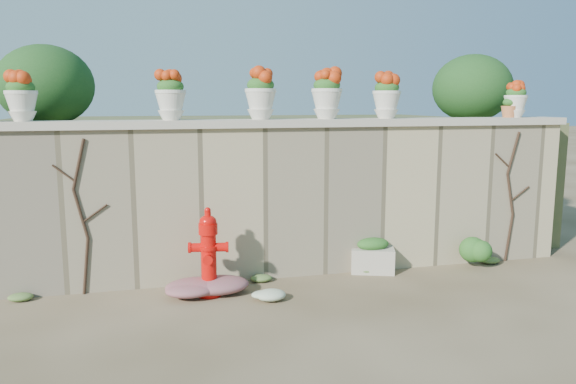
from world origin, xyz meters
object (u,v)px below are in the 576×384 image
object	(u,v)px
fire_hydrant	(209,252)
terracotta_pot	(509,109)
planter_box	(373,256)
urn_pot_0	(21,97)

from	to	relation	value
fire_hydrant	terracotta_pot	world-z (taller)	terracotta_pot
planter_box	urn_pot_0	distance (m)	4.87
urn_pot_0	terracotta_pot	distance (m)	6.55
fire_hydrant	terracotta_pot	xyz separation A→B (m)	(4.48, 0.64, 1.68)
planter_box	urn_pot_0	xyz separation A→B (m)	(-4.36, 0.25, 2.16)
fire_hydrant	planter_box	bearing A→B (deg)	19.91
planter_box	terracotta_pot	xyz separation A→B (m)	(2.19, 0.25, 2.00)
urn_pot_0	terracotta_pot	world-z (taller)	urn_pot_0
planter_box	terracotta_pot	size ratio (longest dim) A/B	2.41
planter_box	terracotta_pot	bearing A→B (deg)	26.09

